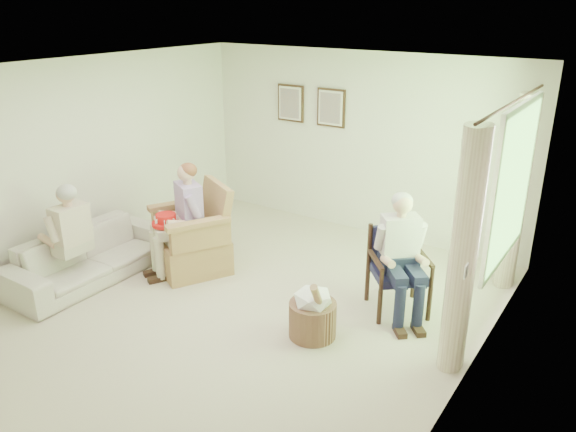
# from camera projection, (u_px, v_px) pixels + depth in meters

# --- Properties ---
(floor) EXTENTS (5.50, 5.50, 0.00)m
(floor) POSITION_uv_depth(u_px,v_px,m) (243.00, 304.00, 6.38)
(floor) COLOR beige
(floor) RESTS_ON ground
(back_wall) EXTENTS (5.00, 0.04, 2.60)m
(back_wall) POSITION_uv_depth(u_px,v_px,m) (359.00, 144.00, 8.04)
(back_wall) COLOR silver
(back_wall) RESTS_ON ground
(left_wall) EXTENTS (0.04, 5.50, 2.60)m
(left_wall) POSITION_uv_depth(u_px,v_px,m) (86.00, 161.00, 7.21)
(left_wall) COLOR silver
(left_wall) RESTS_ON ground
(right_wall) EXTENTS (0.04, 5.50, 2.60)m
(right_wall) POSITION_uv_depth(u_px,v_px,m) (477.00, 252.00, 4.61)
(right_wall) COLOR silver
(right_wall) RESTS_ON ground
(ceiling) EXTENTS (5.00, 5.50, 0.02)m
(ceiling) POSITION_uv_depth(u_px,v_px,m) (235.00, 70.00, 5.44)
(ceiling) COLOR white
(ceiling) RESTS_ON back_wall
(window) EXTENTS (0.13, 2.50, 1.63)m
(window) POSITION_uv_depth(u_px,v_px,m) (514.00, 181.00, 5.46)
(window) COLOR #2D6B23
(window) RESTS_ON right_wall
(curtain_left) EXTENTS (0.34, 0.34, 2.30)m
(curtain_left) POSITION_uv_depth(u_px,v_px,m) (463.00, 254.00, 4.93)
(curtain_left) COLOR beige
(curtain_left) RESTS_ON ground
(curtain_right) EXTENTS (0.34, 0.34, 2.30)m
(curtain_right) POSITION_uv_depth(u_px,v_px,m) (517.00, 194.00, 6.44)
(curtain_right) COLOR beige
(curtain_right) RESTS_ON ground
(framed_print_left) EXTENTS (0.45, 0.05, 0.55)m
(framed_print_left) POSITION_uv_depth(u_px,v_px,m) (290.00, 103.00, 8.43)
(framed_print_left) COLOR #382114
(framed_print_left) RESTS_ON back_wall
(framed_print_right) EXTENTS (0.45, 0.05, 0.55)m
(framed_print_right) POSITION_uv_depth(u_px,v_px,m) (331.00, 108.00, 8.07)
(framed_print_right) COLOR #382114
(framed_print_right) RESTS_ON back_wall
(wicker_armchair) EXTENTS (0.87, 0.86, 1.11)m
(wicker_armchair) POSITION_uv_depth(u_px,v_px,m) (193.00, 243.00, 7.12)
(wicker_armchair) COLOR tan
(wicker_armchair) RESTS_ON ground
(wood_armchair) EXTENTS (0.60, 0.56, 0.92)m
(wood_armchair) POSITION_uv_depth(u_px,v_px,m) (402.00, 266.00, 6.15)
(wood_armchair) COLOR black
(wood_armchair) RESTS_ON ground
(sofa) EXTENTS (2.05, 0.80, 0.60)m
(sofa) POSITION_uv_depth(u_px,v_px,m) (90.00, 256.00, 6.88)
(sofa) COLOR beige
(sofa) RESTS_ON ground
(person_wicker) EXTENTS (0.40, 0.62, 1.38)m
(person_wicker) POSITION_uv_depth(u_px,v_px,m) (183.00, 212.00, 6.84)
(person_wicker) COLOR beige
(person_wicker) RESTS_ON ground
(person_dark) EXTENTS (0.40, 0.63, 1.34)m
(person_dark) POSITION_uv_depth(u_px,v_px,m) (398.00, 248.00, 5.93)
(person_dark) COLOR #1A1E3A
(person_dark) RESTS_ON ground
(person_sofa) EXTENTS (0.42, 0.62, 1.26)m
(person_sofa) POSITION_uv_depth(u_px,v_px,m) (66.00, 232.00, 6.52)
(person_sofa) COLOR #BEB499
(person_sofa) RESTS_ON ground
(red_hat) EXTENTS (0.35, 0.35, 0.14)m
(red_hat) POSITION_uv_depth(u_px,v_px,m) (166.00, 221.00, 6.80)
(red_hat) COLOR red
(red_hat) RESTS_ON person_wicker
(hatbox) EXTENTS (0.59, 0.59, 0.72)m
(hatbox) POSITION_uv_depth(u_px,v_px,m) (313.00, 312.00, 5.69)
(hatbox) COLOR #9E7255
(hatbox) RESTS_ON ground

